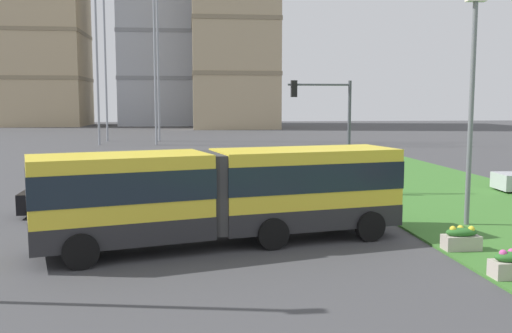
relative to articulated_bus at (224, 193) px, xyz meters
The scene contains 6 objects.
articulated_bus is the anchor object (origin of this frame).
car_black_sedan 7.98m from the articulated_bus, 135.56° to the left, with size 4.47×2.16×1.58m.
flower_planter_3 7.45m from the articulated_bus, 14.35° to the right, with size 1.10×0.56×0.74m.
traffic_light_far_right 11.19m from the articulated_bus, 58.77° to the left, with size 3.15×0.28×5.60m.
streetlight_median 9.61m from the articulated_bus, 10.17° to the left, with size 0.70×0.28×8.28m.
apartment_tower_centre 87.64m from the articulated_bus, 85.49° to the left, with size 14.78×18.01×44.86m.
Camera 1 is at (-1.40, -5.38, 4.55)m, focal length 40.05 mm.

